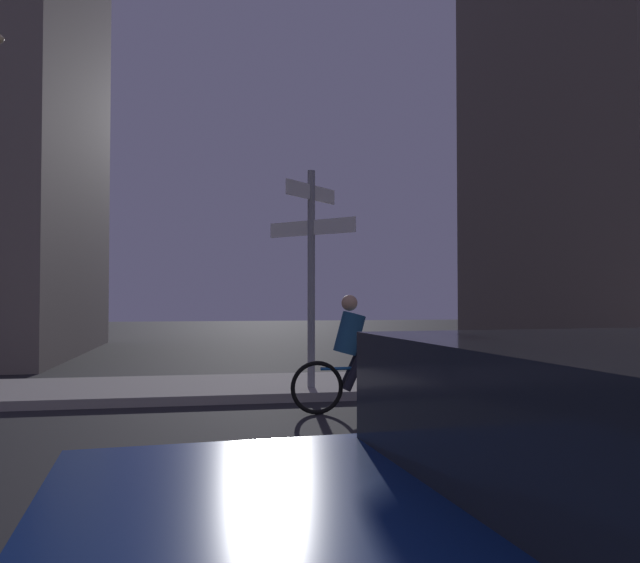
% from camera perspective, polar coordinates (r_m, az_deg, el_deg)
% --- Properties ---
extents(ground_plane, '(80.00, 80.00, 0.00)m').
position_cam_1_polar(ground_plane, '(4.99, 19.53, -19.69)').
color(ground_plane, '#232326').
extents(sidewalk_kerb, '(40.00, 2.59, 0.14)m').
position_cam_1_polar(sidewalk_kerb, '(10.99, 2.02, -9.35)').
color(sidewalk_kerb, '#9E9991').
rests_on(sidewalk_kerb, ground_plane).
extents(signpost, '(1.20, 1.20, 3.48)m').
position_cam_1_polar(signpost, '(10.07, -0.80, 2.11)').
color(signpost, gray).
rests_on(signpost, sidewalk_kerb).
extents(cyclist, '(1.82, 0.32, 1.61)m').
position_cam_1_polar(cyclist, '(8.61, 3.02, -6.97)').
color(cyclist, black).
rests_on(cyclist, ground_plane).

